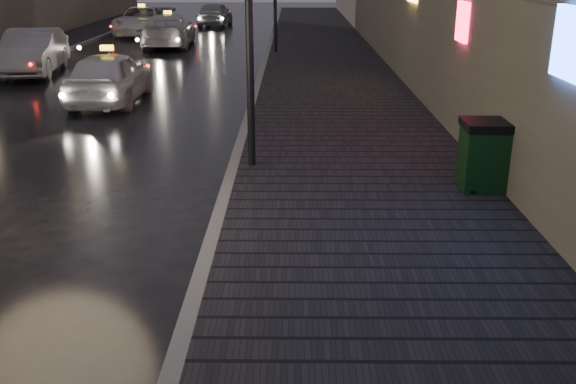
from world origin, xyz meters
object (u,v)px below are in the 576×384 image
at_px(car_far, 215,14).
at_px(taxi_near, 110,77).
at_px(taxi_far, 143,21).
at_px(taxi_mid, 169,30).
at_px(trash_bin, 484,155).
at_px(car_left_mid, 32,52).

bearing_deg(car_far, taxi_near, 92.84).
bearing_deg(taxi_far, taxi_mid, -65.92).
height_order(taxi_near, car_far, taxi_near).
distance_m(taxi_mid, car_far, 10.43).
relative_size(taxi_mid, taxi_far, 0.96).
bearing_deg(taxi_mid, car_far, -97.85).
height_order(trash_bin, taxi_mid, taxi_mid).
bearing_deg(car_left_mid, trash_bin, -53.26).
xyz_separation_m(taxi_mid, taxi_far, (-2.37, 5.15, -0.00)).
relative_size(taxi_far, car_far, 1.26).
bearing_deg(car_far, taxi_far, 61.17).
distance_m(taxi_far, car_far, 6.19).
bearing_deg(trash_bin, car_left_mid, 135.87).
xyz_separation_m(taxi_mid, car_far, (0.94, 10.39, -0.03)).
relative_size(trash_bin, taxi_far, 0.22).
xyz_separation_m(trash_bin, car_left_mid, (-12.37, 12.53, 0.03)).
bearing_deg(trash_bin, car_far, 105.96).
relative_size(trash_bin, taxi_near, 0.27).
bearing_deg(taxi_near, taxi_far, -80.64).
height_order(trash_bin, taxi_near, taxi_near).
height_order(car_left_mid, taxi_mid, car_left_mid).
relative_size(trash_bin, car_far, 0.27).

